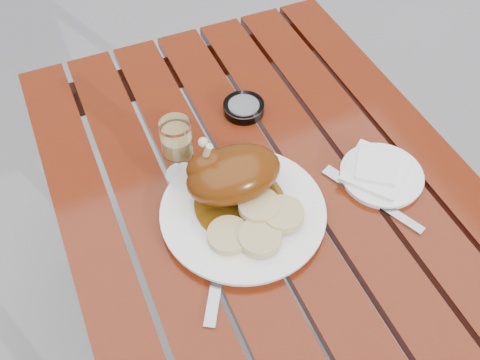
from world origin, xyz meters
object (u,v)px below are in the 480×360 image
at_px(table, 271,296).
at_px(wine_glass, 178,151).
at_px(ashtray, 244,108).
at_px(side_plate, 381,175).
at_px(dinner_plate, 243,213).

xyz_separation_m(table, wine_glass, (-0.15, 0.15, 0.45)).
xyz_separation_m(wine_glass, ashtray, (0.19, 0.12, -0.06)).
bearing_deg(wine_glass, side_plate, -24.60).
xyz_separation_m(wine_glass, side_plate, (0.36, -0.17, -0.07)).
height_order(table, dinner_plate, dinner_plate).
relative_size(dinner_plate, wine_glass, 2.14).
xyz_separation_m(table, side_plate, (0.22, -0.02, 0.38)).
bearing_deg(dinner_plate, side_plate, -4.97).
xyz_separation_m(dinner_plate, wine_glass, (-0.07, 0.14, 0.06)).
distance_m(side_plate, ashtray, 0.33).
bearing_deg(side_plate, dinner_plate, 175.03).
distance_m(table, ashtray, 0.47).
distance_m(wine_glass, ashtray, 0.23).
relative_size(table, side_plate, 7.22).
distance_m(dinner_plate, ashtray, 0.28).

